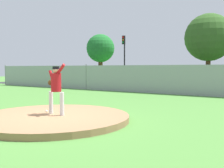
{
  "coord_description": "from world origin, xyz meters",
  "views": [
    {
      "loc": [
        6.02,
        -5.81,
        1.64
      ],
      "look_at": [
        0.41,
        2.73,
        1.03
      ],
      "focal_mm": 42.38,
      "sensor_mm": 36.0,
      "label": 1
    }
  ],
  "objects_px": {
    "pitcher_youth": "(56,85)",
    "traffic_light_near": "(124,51)",
    "parked_car_champagne": "(178,79)",
    "parked_car_burgundy": "(86,77)",
    "baseball": "(47,111)"
  },
  "relations": [
    {
      "from": "baseball",
      "to": "parked_car_champagne",
      "type": "relative_size",
      "value": 0.02
    },
    {
      "from": "pitcher_youth",
      "to": "parked_car_champagne",
      "type": "bearing_deg",
      "value": 94.16
    },
    {
      "from": "parked_car_champagne",
      "to": "traffic_light_near",
      "type": "distance_m",
      "value": 8.95
    },
    {
      "from": "pitcher_youth",
      "to": "parked_car_burgundy",
      "type": "height_order",
      "value": "pitcher_youth"
    },
    {
      "from": "pitcher_youth",
      "to": "traffic_light_near",
      "type": "height_order",
      "value": "traffic_light_near"
    },
    {
      "from": "parked_car_champagne",
      "to": "parked_car_burgundy",
      "type": "relative_size",
      "value": 0.95
    },
    {
      "from": "parked_car_champagne",
      "to": "parked_car_burgundy",
      "type": "xyz_separation_m",
      "value": [
        -9.08,
        -0.23,
        -0.02
      ]
    },
    {
      "from": "parked_car_champagne",
      "to": "parked_car_burgundy",
      "type": "distance_m",
      "value": 9.08
    },
    {
      "from": "baseball",
      "to": "parked_car_burgundy",
      "type": "relative_size",
      "value": 0.02
    },
    {
      "from": "pitcher_youth",
      "to": "parked_car_champagne",
      "type": "xyz_separation_m",
      "value": [
        -1.03,
        14.19,
        -0.32
      ]
    },
    {
      "from": "pitcher_youth",
      "to": "parked_car_burgundy",
      "type": "bearing_deg",
      "value": 125.94
    },
    {
      "from": "pitcher_youth",
      "to": "baseball",
      "type": "xyz_separation_m",
      "value": [
        -0.56,
        0.11,
        -0.89
      ]
    },
    {
      "from": "baseball",
      "to": "traffic_light_near",
      "type": "distance_m",
      "value": 20.2
    },
    {
      "from": "parked_car_champagne",
      "to": "traffic_light_near",
      "type": "xyz_separation_m",
      "value": [
        -7.42,
        4.24,
        2.66
      ]
    },
    {
      "from": "baseball",
      "to": "pitcher_youth",
      "type": "bearing_deg",
      "value": -11.24
    }
  ]
}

